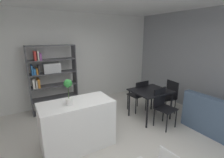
% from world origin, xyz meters
% --- Properties ---
extents(ground_plane, '(8.50, 8.50, 0.00)m').
position_xyz_m(ground_plane, '(0.00, 0.00, 0.00)').
color(ground_plane, beige).
extents(back_partition, '(6.19, 0.06, 2.82)m').
position_xyz_m(back_partition, '(0.00, 2.65, 1.41)').
color(back_partition, silver).
rests_on(back_partition, ground_plane).
extents(right_partition_gray, '(0.06, 5.36, 2.82)m').
position_xyz_m(right_partition_gray, '(3.07, 0.00, 1.41)').
color(right_partition_gray, gray).
rests_on(right_partition_gray, ground_plane).
extents(kitchen_island, '(1.34, 0.67, 0.93)m').
position_xyz_m(kitchen_island, '(-0.47, 0.37, 0.47)').
color(kitchen_island, white).
rests_on(kitchen_island, ground_plane).
extents(potted_plant_on_island, '(0.14, 0.14, 0.47)m').
position_xyz_m(potted_plant_on_island, '(-0.62, 0.31, 1.21)').
color(potted_plant_on_island, white).
rests_on(potted_plant_on_island, kitchen_island).
extents(open_bookshelf, '(1.27, 0.37, 1.88)m').
position_xyz_m(open_bookshelf, '(-0.57, 2.30, 1.07)').
color(open_bookshelf, '#4C4C51').
rests_on(open_bookshelf, ground_plane).
extents(dining_table, '(0.93, 0.82, 0.77)m').
position_xyz_m(dining_table, '(1.55, 0.54, 0.68)').
color(dining_table, black).
rests_on(dining_table, ground_plane).
extents(dining_chair_near, '(0.46, 0.46, 0.92)m').
position_xyz_m(dining_chair_near, '(1.54, 0.10, 0.55)').
color(dining_chair_near, black).
rests_on(dining_chair_near, ground_plane).
extents(dining_chair_window_side, '(0.50, 0.48, 0.90)m').
position_xyz_m(dining_chair_window_side, '(2.24, 0.53, 0.53)').
color(dining_chair_window_side, black).
rests_on(dining_chair_window_side, ground_plane).
extents(dining_chair_far, '(0.45, 0.44, 0.91)m').
position_xyz_m(dining_chair_far, '(1.55, 0.98, 0.55)').
color(dining_chair_far, black).
rests_on(dining_chair_far, ground_plane).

